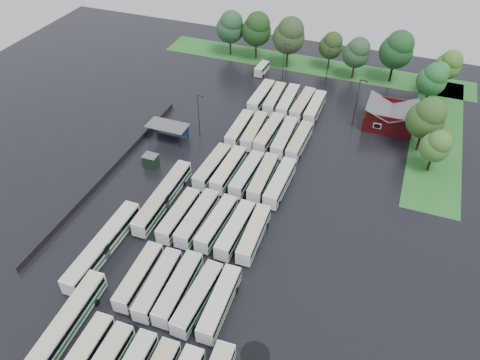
% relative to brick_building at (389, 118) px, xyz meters
% --- Properties ---
extents(ground, '(160.00, 160.00, 0.00)m').
position_rel_brick_building_xyz_m(ground, '(-24.00, -42.77, -1.87)').
color(ground, black).
rests_on(ground, ground).
extents(brick_building, '(10.07, 8.60, 5.39)m').
position_rel_brick_building_xyz_m(brick_building, '(0.00, 0.00, 0.00)').
color(brick_building, maroon).
rests_on(brick_building, ground).
extents(wash_shed, '(8.20, 4.20, 3.58)m').
position_rel_brick_building_xyz_m(wash_shed, '(-41.20, -20.74, 1.12)').
color(wash_shed, '#2D2D30').
rests_on(wash_shed, ground).
extents(utility_hut, '(2.70, 2.20, 2.62)m').
position_rel_brick_building_xyz_m(utility_hut, '(-40.20, -30.17, -0.55)').
color(utility_hut, black).
rests_on(utility_hut, ground).
extents(grass_strip_north, '(80.00, 10.00, 0.01)m').
position_rel_brick_building_xyz_m(grass_strip_north, '(-22.00, 22.03, -1.86)').
color(grass_strip_north, '#236523').
rests_on(grass_strip_north, ground).
extents(grass_strip_east, '(10.00, 50.00, 0.01)m').
position_rel_brick_building_xyz_m(grass_strip_east, '(10.00, 0.03, -1.86)').
color(grass_strip_east, '#236523').
rests_on(grass_strip_east, ground).
extents(west_fence, '(0.10, 50.00, 1.20)m').
position_rel_brick_building_xyz_m(west_fence, '(-46.20, -34.77, -1.27)').
color(west_fence, '#2D2D30').
rests_on(west_fence, ground).
extents(bus_r0c0, '(2.78, 11.51, 3.19)m').
position_rel_brick_building_xyz_m(bus_r0c0, '(-28.38, -68.46, -0.11)').
color(bus_r0c0, white).
rests_on(bus_r0c0, ground).
extents(bus_r1c0, '(2.81, 11.22, 3.10)m').
position_rel_brick_building_xyz_m(bus_r1c0, '(-28.25, -55.00, -0.16)').
color(bus_r1c0, white).
rests_on(bus_r1c0, ground).
extents(bus_r1c1, '(2.98, 11.50, 3.17)m').
position_rel_brick_building_xyz_m(bus_r1c1, '(-25.04, -55.29, -0.12)').
color(bus_r1c1, white).
rests_on(bus_r1c1, ground).
extents(bus_r1c2, '(2.76, 11.74, 3.25)m').
position_rel_brick_building_xyz_m(bus_r1c2, '(-22.03, -54.90, -0.08)').
color(bus_r1c2, white).
rests_on(bus_r1c2, ground).
extents(bus_r1c3, '(2.91, 11.59, 3.20)m').
position_rel_brick_building_xyz_m(bus_r1c3, '(-18.83, -55.42, -0.11)').
color(bus_r1c3, white).
rests_on(bus_r1c3, ground).
extents(bus_r1c4, '(2.81, 11.44, 3.16)m').
position_rel_brick_building_xyz_m(bus_r1c4, '(-15.71, -55.09, -0.13)').
color(bus_r1c4, white).
rests_on(bus_r1c4, ground).
extents(bus_r2c0, '(2.60, 11.28, 3.13)m').
position_rel_brick_building_xyz_m(bus_r2c0, '(-28.52, -41.80, -0.15)').
color(bus_r2c0, white).
rests_on(bus_r2c0, ground).
extents(bus_r2c1, '(2.79, 11.82, 3.28)m').
position_rel_brick_building_xyz_m(bus_r2c1, '(-25.36, -41.39, -0.06)').
color(bus_r2c1, white).
rests_on(bus_r2c1, ground).
extents(bus_r2c2, '(2.92, 11.45, 3.16)m').
position_rel_brick_building_xyz_m(bus_r2c2, '(-22.04, -41.26, -0.13)').
color(bus_r2c2, white).
rests_on(bus_r2c2, ground).
extents(bus_r2c3, '(2.68, 11.45, 3.17)m').
position_rel_brick_building_xyz_m(bus_r2c3, '(-18.70, -41.56, -0.12)').
color(bus_r2c3, white).
rests_on(bus_r2c3, ground).
extents(bus_r2c4, '(2.77, 11.30, 3.12)m').
position_rel_brick_building_xyz_m(bus_r2c4, '(-15.67, -41.34, -0.15)').
color(bus_r2c4, white).
rests_on(bus_r2c4, ground).
extents(bus_r3c0, '(2.97, 11.65, 3.22)m').
position_rel_brick_building_xyz_m(bus_r3c0, '(-28.47, -28.09, -0.10)').
color(bus_r3c0, white).
rests_on(bus_r3c0, ground).
extents(bus_r3c1, '(2.72, 11.71, 3.25)m').
position_rel_brick_building_xyz_m(bus_r3c1, '(-25.33, -27.89, -0.08)').
color(bus_r3c1, white).
rests_on(bus_r3c1, ground).
extents(bus_r3c2, '(2.82, 11.38, 3.15)m').
position_rel_brick_building_xyz_m(bus_r3c2, '(-21.80, -27.89, -0.14)').
color(bus_r3c2, white).
rests_on(bus_r3c2, ground).
extents(bus_r3c3, '(2.71, 11.64, 3.22)m').
position_rel_brick_building_xyz_m(bus_r3c3, '(-18.69, -27.81, -0.09)').
color(bus_r3c3, white).
rests_on(bus_r3c3, ground).
extents(bus_r3c4, '(2.70, 11.74, 3.26)m').
position_rel_brick_building_xyz_m(bus_r3c4, '(-15.45, -28.13, -0.08)').
color(bus_r3c4, white).
rests_on(bus_r3c4, ground).
extents(bus_r4c0, '(2.49, 11.20, 3.11)m').
position_rel_brick_building_xyz_m(bus_r4c0, '(-28.24, -14.59, -0.15)').
color(bus_r4c0, white).
rests_on(bus_r4c0, ground).
extents(bus_r4c1, '(2.77, 11.38, 3.15)m').
position_rel_brick_building_xyz_m(bus_r4c1, '(-25.16, -14.22, -0.13)').
color(bus_r4c1, white).
rests_on(bus_r4c1, ground).
extents(bus_r4c2, '(2.97, 11.85, 3.27)m').
position_rel_brick_building_xyz_m(bus_r4c2, '(-22.07, -14.04, -0.07)').
color(bus_r4c2, white).
rests_on(bus_r4c2, ground).
extents(bus_r4c3, '(2.64, 11.76, 3.26)m').
position_rel_brick_building_xyz_m(bus_r4c3, '(-18.71, -14.39, -0.07)').
color(bus_r4c3, white).
rests_on(bus_r4c3, ground).
extents(bus_r4c4, '(2.68, 11.33, 3.14)m').
position_rel_brick_building_xyz_m(bus_r4c4, '(-15.62, -14.50, -0.14)').
color(bus_r4c4, white).
rests_on(bus_r4c4, ground).
extents(bus_r5c0, '(2.75, 11.80, 3.27)m').
position_rel_brick_building_xyz_m(bus_r5c0, '(-28.26, -0.77, -0.07)').
color(bus_r5c0, white).
rests_on(bus_r5c0, ground).
extents(bus_r5c1, '(2.75, 11.32, 3.13)m').
position_rel_brick_building_xyz_m(bus_r5c1, '(-25.20, -0.43, -0.14)').
color(bus_r5c1, white).
rests_on(bus_r5c1, ground).
extents(bus_r5c2, '(2.72, 11.66, 3.23)m').
position_rel_brick_building_xyz_m(bus_r5c2, '(-22.02, -0.57, -0.09)').
color(bus_r5c2, white).
rests_on(bus_r5c2, ground).
extents(bus_r5c3, '(2.96, 11.63, 3.21)m').
position_rel_brick_building_xyz_m(bus_r5c3, '(-18.64, -0.72, -0.10)').
color(bus_r5c3, white).
rests_on(bus_r5c3, ground).
extents(bus_r5c4, '(2.49, 11.29, 3.14)m').
position_rel_brick_building_xyz_m(bus_r5c4, '(-15.78, -1.01, -0.14)').
color(bus_r5c4, white).
rests_on(bus_r5c4, ground).
extents(artic_bus_west_a, '(3.23, 17.22, 3.18)m').
position_rel_brick_building_xyz_m(artic_bus_west_a, '(-33.04, -65.83, -0.10)').
color(artic_bus_west_a, white).
rests_on(artic_bus_west_a, ground).
extents(artic_bus_west_b, '(2.67, 17.47, 3.24)m').
position_rel_brick_building_xyz_m(artic_bus_west_b, '(-32.98, -38.76, -0.07)').
color(artic_bus_west_b, white).
rests_on(artic_bus_west_b, ground).
extents(artic_bus_west_c, '(2.55, 17.67, 3.28)m').
position_rel_brick_building_xyz_m(artic_bus_west_c, '(-36.25, -51.89, -0.05)').
color(artic_bus_west_c, white).
rests_on(artic_bus_west_c, ground).
extents(minibus, '(2.33, 5.54, 2.38)m').
position_rel_brick_building_xyz_m(minibus, '(-32.83, 13.19, -0.55)').
color(minibus, silver).
rests_on(minibus, ground).
extents(tree_north_0, '(7.32, 7.32, 12.13)m').
position_rel_brick_building_xyz_m(tree_north_0, '(-44.04, 20.43, 5.94)').
color(tree_north_0, '#3C2B1F').
rests_on(tree_north_0, ground).
extents(tree_north_1, '(7.65, 7.65, 12.68)m').
position_rel_brick_building_xyz_m(tree_north_1, '(-36.92, 20.70, 6.29)').
color(tree_north_1, '#37271C').
rests_on(tree_north_1, ground).
extents(tree_north_2, '(8.01, 8.01, 13.27)m').
position_rel_brick_building_xyz_m(tree_north_2, '(-27.79, 18.76, 6.67)').
color(tree_north_2, '#382619').
rests_on(tree_north_2, ground).
extents(tree_north_3, '(5.92, 5.92, 9.80)m').
position_rel_brick_building_xyz_m(tree_north_3, '(-17.68, 21.75, 4.44)').
color(tree_north_3, black).
rests_on(tree_north_3, ground).
extents(tree_north_4, '(6.45, 6.45, 10.68)m').
position_rel_brick_building_xyz_m(tree_north_4, '(-10.87, 18.69, 5.00)').
color(tree_north_4, '#3B281D').
rests_on(tree_north_4, ground).
extents(tree_north_5, '(7.86, 7.86, 13.02)m').
position_rel_brick_building_xyz_m(tree_north_5, '(-1.97, 20.33, 6.51)').
color(tree_north_5, black).
rests_on(tree_north_5, ground).
extents(tree_north_6, '(6.01, 6.01, 9.96)m').
position_rel_brick_building_xyz_m(tree_north_6, '(9.98, 20.67, 4.54)').
color(tree_north_6, black).
rests_on(tree_north_6, ground).
extents(tree_east_0, '(5.46, 5.46, 9.04)m').
position_rel_brick_building_xyz_m(tree_east_0, '(9.07, -12.88, 3.94)').
color(tree_east_0, black).
rests_on(tree_east_0, ground).
extents(tree_east_1, '(7.19, 7.19, 11.91)m').
position_rel_brick_building_xyz_m(tree_east_1, '(6.61, -6.95, 5.80)').
color(tree_east_1, black).
rests_on(tree_east_1, ground).
extents(tree_east_2, '(4.49, 4.48, 7.42)m').
position_rel_brick_building_xyz_m(tree_east_2, '(8.10, 1.48, 2.91)').
color(tree_east_2, '#3B2E1E').
rests_on(tree_east_2, ground).
extents(tree_east_3, '(6.45, 6.45, 10.68)m').
position_rel_brick_building_xyz_m(tree_east_3, '(6.86, 11.09, 5.00)').
color(tree_east_3, black).
rests_on(tree_east_3, ground).
extents(tree_east_4, '(5.09, 5.07, 8.40)m').
position_rel_brick_building_xyz_m(tree_east_4, '(7.95, 16.92, 3.54)').
color(tree_east_4, black).
rests_on(tree_east_4, ground).
extents(lamp_post_ne, '(1.66, 0.32, 10.79)m').
position_rel_brick_building_xyz_m(lamp_post_ne, '(-6.98, -2.36, 4.40)').
color(lamp_post_ne, '#2D2D30').
rests_on(lamp_post_ne, ground).
extents(lamp_post_nw, '(1.47, 0.29, 9.54)m').
position_rel_brick_building_xyz_m(lamp_post_nw, '(-35.76, -17.49, 3.67)').
color(lamp_post_nw, '#2D2D30').
rests_on(lamp_post_nw, ground).
extents(lamp_post_back_w, '(1.51, 0.29, 9.79)m').
position_rel_brick_building_xyz_m(lamp_post_back_w, '(-26.60, 10.95, 3.82)').
color(lamp_post_back_w, '#2D2D30').
rests_on(lamp_post_back_w, ground).
extents(lamp_post_back_e, '(1.56, 0.30, 10.16)m').
position_rel_brick_building_xyz_m(lamp_post_back_e, '(-16.23, 12.42, 4.03)').
color(lamp_post_back_e, '#2D2D30').
rests_on(lamp_post_back_e, ground).
extents(puddle_0, '(5.62, 5.62, 0.01)m').
position_rel_brick_building_xyz_m(puddle_0, '(-25.76, -64.04, -1.86)').
color(puddle_0, black).
rests_on(puddle_0, ground).
extents(puddle_2, '(5.37, 5.37, 0.01)m').
position_rel_brick_building_xyz_m(puddle_2, '(-31.51, -42.16, -1.86)').
color(puddle_2, black).
rests_on(puddle_2, ground).
extents(puddle_3, '(4.88, 4.88, 0.01)m').
position_rel_brick_building_xyz_m(puddle_3, '(-16.70, -43.17, -1.86)').
color(puddle_3, black).
rests_on(puddle_3, ground).
extents(puddle_4, '(3.81, 3.81, 0.01)m').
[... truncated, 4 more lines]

